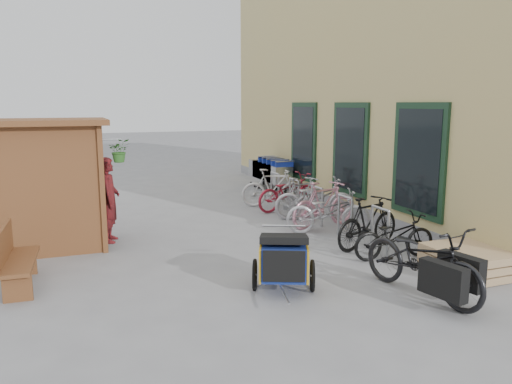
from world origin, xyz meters
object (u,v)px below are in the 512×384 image
object	(u,v)px
child_trailer	(284,257)
bike_5	(301,196)
bike_1	(368,222)
kiosk	(43,166)
person_kiosk	(109,200)
bike_4	(315,199)
bench	(14,258)
bike_3	(324,204)
bike_6	(288,192)
pallet_stack	(468,261)
shopping_carts	(270,171)
bike_0	(394,236)
bike_7	(273,188)
cargo_bike	(424,260)
bike_2	(328,211)

from	to	relation	value
child_trailer	bike_5	distance (m)	4.89
bike_1	kiosk	bearing A→B (deg)	52.92
person_kiosk	bike_4	xyz separation A→B (m)	(4.62, 0.27, -0.34)
bench	bike_3	xyz separation A→B (m)	(5.97, 1.61, 0.05)
kiosk	bike_6	world-z (taller)	kiosk
pallet_stack	shopping_carts	xyz separation A→B (m)	(-0.00, 8.28, 0.40)
bike_0	person_kiosk	bearing A→B (deg)	60.91
bike_5	bike_7	world-z (taller)	bike_7
cargo_bike	bike_5	xyz separation A→B (m)	(0.65, 5.21, -0.05)
pallet_stack	child_trailer	size ratio (longest dim) A/B	0.79
bike_1	bike_4	size ratio (longest dim) A/B	0.88
cargo_bike	bike_2	world-z (taller)	cargo_bike
kiosk	child_trailer	bearing A→B (deg)	-46.73
kiosk	bike_4	size ratio (longest dim) A/B	1.33
pallet_stack	bike_0	bearing A→B (deg)	119.88
child_trailer	person_kiosk	xyz separation A→B (m)	(-2.12, 3.58, 0.34)
bike_0	bike_7	distance (m)	4.86
cargo_bike	child_trailer	bearing A→B (deg)	140.64
bike_1	bike_2	world-z (taller)	bike_1
child_trailer	bike_0	xyz separation A→B (m)	(2.40, 0.67, -0.09)
pallet_stack	bike_5	world-z (taller)	bike_5
bike_5	bike_0	bearing A→B (deg)	163.78
pallet_stack	bench	size ratio (longest dim) A/B	0.83
person_kiosk	bike_3	world-z (taller)	person_kiosk
bike_0	bike_2	bearing A→B (deg)	10.12
bench	child_trailer	distance (m)	3.94
bike_4	bike_6	world-z (taller)	bike_4
bike_5	bike_6	bearing A→B (deg)	-12.92
kiosk	bike_3	world-z (taller)	kiosk
cargo_bike	shopping_carts	bearing A→B (deg)	70.49
bench	bike_2	bearing A→B (deg)	13.83
pallet_stack	child_trailer	bearing A→B (deg)	172.26
kiosk	shopping_carts	world-z (taller)	kiosk
pallet_stack	bike_1	world-z (taller)	bike_1
shopping_carts	bike_2	world-z (taller)	shopping_carts
bike_4	bike_5	world-z (taller)	bike_4
bench	bike_0	size ratio (longest dim) A/B	0.94
bike_6	pallet_stack	bearing A→B (deg)	174.59
pallet_stack	person_kiosk	size ratio (longest dim) A/B	0.72
shopping_carts	bike_7	distance (m)	2.50
bike_0	bike_3	world-z (taller)	bike_3
person_kiosk	bike_0	bearing A→B (deg)	-111.56
bike_6	bike_0	bearing A→B (deg)	168.25
shopping_carts	bike_1	world-z (taller)	shopping_carts
bike_7	bike_6	bearing A→B (deg)	-146.45
bench	bike_4	distance (m)	6.60
cargo_bike	bike_5	world-z (taller)	cargo_bike
bike_0	bike_7	world-z (taller)	bike_7
kiosk	bike_5	world-z (taller)	kiosk
bike_2	cargo_bike	bearing A→B (deg)	-168.71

